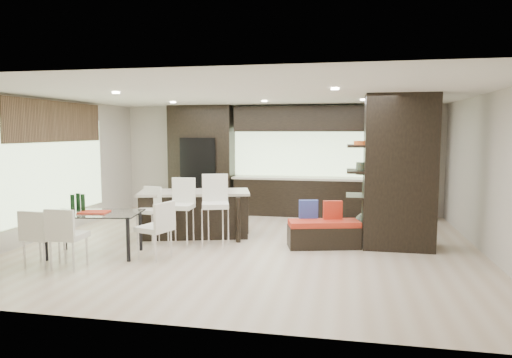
% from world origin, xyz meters
% --- Properties ---
extents(ground, '(8.00, 8.00, 0.00)m').
position_xyz_m(ground, '(0.00, 0.00, 0.00)').
color(ground, beige).
rests_on(ground, ground).
extents(back_wall, '(8.00, 0.02, 2.70)m').
position_xyz_m(back_wall, '(0.00, 3.50, 1.35)').
color(back_wall, beige).
rests_on(back_wall, ground).
extents(left_wall, '(0.02, 7.00, 2.70)m').
position_xyz_m(left_wall, '(-4.00, 0.00, 1.35)').
color(left_wall, beige).
rests_on(left_wall, ground).
extents(right_wall, '(0.02, 7.00, 2.70)m').
position_xyz_m(right_wall, '(4.00, 0.00, 1.35)').
color(right_wall, beige).
rests_on(right_wall, ground).
extents(ceiling, '(8.00, 7.00, 0.02)m').
position_xyz_m(ceiling, '(0.00, 0.00, 2.70)').
color(ceiling, white).
rests_on(ceiling, ground).
extents(window_left, '(0.04, 3.20, 1.90)m').
position_xyz_m(window_left, '(-3.96, 0.20, 1.35)').
color(window_left, '#B2D199').
rests_on(window_left, left_wall).
extents(window_back, '(3.40, 0.04, 1.20)m').
position_xyz_m(window_back, '(0.60, 3.46, 1.55)').
color(window_back, '#B2D199').
rests_on(window_back, back_wall).
extents(stone_accent, '(0.08, 3.00, 0.80)m').
position_xyz_m(stone_accent, '(-3.93, 0.20, 2.25)').
color(stone_accent, brown).
rests_on(stone_accent, left_wall).
extents(ceiling_spots, '(4.00, 3.00, 0.02)m').
position_xyz_m(ceiling_spots, '(0.00, 0.25, 2.68)').
color(ceiling_spots, white).
rests_on(ceiling_spots, ceiling).
extents(back_cabinetry, '(6.80, 0.68, 2.70)m').
position_xyz_m(back_cabinetry, '(0.50, 3.17, 1.35)').
color(back_cabinetry, black).
rests_on(back_cabinetry, ground).
extents(refrigerator, '(0.90, 0.68, 1.90)m').
position_xyz_m(refrigerator, '(-1.90, 3.12, 0.95)').
color(refrigerator, black).
rests_on(refrigerator, ground).
extents(partition_column, '(1.20, 0.80, 2.70)m').
position_xyz_m(partition_column, '(2.60, 0.40, 1.35)').
color(partition_column, black).
rests_on(partition_column, ground).
extents(kitchen_island, '(2.29, 1.45, 0.89)m').
position_xyz_m(kitchen_island, '(-1.23, 0.56, 0.44)').
color(kitchen_island, black).
rests_on(kitchen_island, ground).
extents(stool_left, '(0.43, 0.43, 0.84)m').
position_xyz_m(stool_left, '(-1.88, -0.18, 0.42)').
color(stool_left, white).
rests_on(stool_left, ground).
extents(stool_mid, '(0.45, 0.45, 0.98)m').
position_xyz_m(stool_mid, '(-1.23, -0.21, 0.49)').
color(stool_mid, white).
rests_on(stool_mid, ground).
extents(stool_right, '(0.58, 0.58, 1.05)m').
position_xyz_m(stool_right, '(-0.57, -0.22, 0.52)').
color(stool_right, white).
rests_on(stool_right, ground).
extents(bench, '(1.34, 0.78, 0.48)m').
position_xyz_m(bench, '(1.32, 0.13, 0.24)').
color(bench, black).
rests_on(bench, ground).
extents(floor_vase, '(0.50, 0.50, 1.12)m').
position_xyz_m(floor_vase, '(2.03, 0.62, 0.56)').
color(floor_vase, '#49583E').
rests_on(floor_vase, ground).
extents(dining_table, '(1.60, 1.06, 0.72)m').
position_xyz_m(dining_table, '(-2.39, -1.13, 0.36)').
color(dining_table, white).
rests_on(dining_table, ground).
extents(chair_near, '(0.47, 0.47, 0.86)m').
position_xyz_m(chair_near, '(-2.39, -1.86, 0.43)').
color(chair_near, white).
rests_on(chair_near, ground).
extents(chair_far, '(0.46, 0.46, 0.82)m').
position_xyz_m(chair_far, '(-2.86, -1.85, 0.41)').
color(chair_far, white).
rests_on(chair_far, ground).
extents(chair_end, '(0.59, 0.59, 0.87)m').
position_xyz_m(chair_end, '(-1.33, -1.13, 0.43)').
color(chair_end, white).
rests_on(chair_end, ground).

